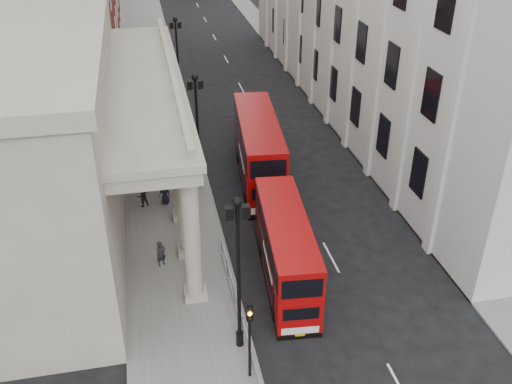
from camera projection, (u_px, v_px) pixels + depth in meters
name	position (u px, v px, depth m)	size (l,w,h in m)	color
sidewalk_west	(160.00, 133.00, 49.28)	(6.00, 140.00, 0.12)	slate
sidewalk_east	(341.00, 118.00, 52.15)	(3.00, 140.00, 0.12)	slate
kerb	(194.00, 130.00, 49.79)	(0.20, 140.00, 0.14)	slate
portico_building	(39.00, 134.00, 34.83)	(9.00, 28.00, 12.00)	gray
lamp_post_south	(238.00, 266.00, 25.25)	(1.05, 0.44, 8.32)	black
lamp_post_mid	(197.00, 124.00, 38.79)	(1.05, 0.44, 8.32)	black
lamp_post_north	(178.00, 56.00, 52.34)	(1.05, 0.44, 8.32)	black
traffic_light	(249.00, 327.00, 24.47)	(0.28, 0.33, 4.30)	black
crowd_barriers	(252.00, 363.00, 25.92)	(0.50, 18.75, 1.10)	gray
bus_near	(286.00, 249.00, 31.07)	(3.07, 9.57, 4.06)	#9B0707
bus_far	(258.00, 149.00, 40.98)	(3.69, 11.23, 4.76)	#8E0607
pedestrian_a	(161.00, 254.00, 32.71)	(0.58, 0.38, 1.59)	black
pedestrian_b	(142.00, 196.00, 38.36)	(0.76, 0.59, 1.57)	black
pedestrian_c	(165.00, 193.00, 38.67)	(0.77, 0.50, 1.57)	black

